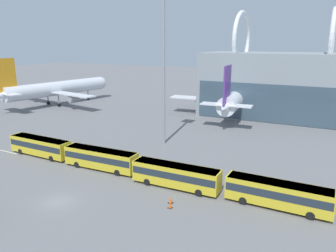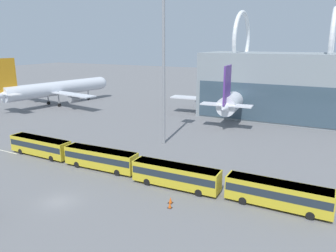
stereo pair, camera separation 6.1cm
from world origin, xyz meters
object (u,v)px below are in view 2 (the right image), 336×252
at_px(shuttle_bus_0, 40,145).
at_px(floodlight_mast, 164,39).
at_px(airliner_at_gate_far, 238,98).
at_px(shuttle_bus_2, 176,174).
at_px(traffic_cone_0, 170,200).
at_px(shuttle_bus_1, 101,158).
at_px(traffic_cone_1, 170,205).
at_px(shuttle_bus_3, 278,193).
at_px(airliner_at_gate_near, 54,89).

bearing_deg(shuttle_bus_0, floodlight_mast, 47.11).
xyz_separation_m(airliner_at_gate_far, floodlight_mast, (-6.64, -30.59, 15.07)).
height_order(shuttle_bus_0, shuttle_bus_2, same).
distance_m(shuttle_bus_0, shuttle_bus_2, 27.43).
bearing_deg(shuttle_bus_2, floodlight_mast, 121.51).
xyz_separation_m(shuttle_bus_2, floodlight_mast, (-11.12, 17.64, 18.44)).
relative_size(shuttle_bus_0, traffic_cone_0, 15.99).
height_order(shuttle_bus_1, shuttle_bus_2, same).
bearing_deg(traffic_cone_1, airliner_at_gate_far, 96.82).
bearing_deg(airliner_at_gate_far, shuttle_bus_0, 149.72).
height_order(shuttle_bus_3, traffic_cone_1, shuttle_bus_3).
bearing_deg(traffic_cone_1, shuttle_bus_2, 109.04).
bearing_deg(floodlight_mast, shuttle_bus_2, -57.78).
distance_m(shuttle_bus_3, traffic_cone_1, 13.34).
distance_m(airliner_at_gate_far, shuttle_bus_3, 51.25).
distance_m(airliner_at_gate_near, traffic_cone_0, 75.94).
xyz_separation_m(shuttle_bus_1, traffic_cone_0, (15.16, -5.26, -1.54)).
bearing_deg(shuttle_bus_3, traffic_cone_1, -151.56).
xyz_separation_m(shuttle_bus_2, traffic_cone_1, (1.97, -5.70, -1.54)).
bearing_deg(shuttle_bus_3, shuttle_bus_2, -177.34).
relative_size(shuttle_bus_0, shuttle_bus_1, 1.00).
bearing_deg(traffic_cone_0, airliner_at_gate_near, 146.10).
height_order(shuttle_bus_3, traffic_cone_0, shuttle_bus_3).
distance_m(airliner_at_gate_far, shuttle_bus_0, 52.65).
relative_size(airliner_at_gate_near, floodlight_mast, 1.39).
bearing_deg(airliner_at_gate_near, traffic_cone_0, -114.10).
distance_m(airliner_at_gate_near, shuttle_bus_2, 72.19).
xyz_separation_m(airliner_at_gate_far, shuttle_bus_3, (18.19, -47.79, -3.37)).
distance_m(floodlight_mast, traffic_cone_0, 32.37).
height_order(airliner_at_gate_far, shuttle_bus_3, airliner_at_gate_far).
bearing_deg(shuttle_bus_2, shuttle_bus_1, 176.20).
distance_m(shuttle_bus_0, floodlight_mast, 29.73).
xyz_separation_m(shuttle_bus_0, traffic_cone_1, (29.38, -6.65, -1.54)).
height_order(shuttle_bus_0, shuttle_bus_1, same).
height_order(airliner_at_gate_near, shuttle_bus_0, airliner_at_gate_near).
relative_size(airliner_at_gate_far, shuttle_bus_0, 3.03).
relative_size(shuttle_bus_0, traffic_cone_1, 16.29).
distance_m(shuttle_bus_1, floodlight_mast, 25.15).
xyz_separation_m(shuttle_bus_1, shuttle_bus_2, (13.71, -0.74, 0.00)).
bearing_deg(airliner_at_gate_far, traffic_cone_0, -177.98).
relative_size(airliner_at_gate_far, shuttle_bus_3, 3.04).
bearing_deg(shuttle_bus_2, shuttle_bus_3, 1.11).
distance_m(traffic_cone_0, traffic_cone_1, 1.29).
height_order(airliner_at_gate_near, shuttle_bus_2, airliner_at_gate_near).
height_order(traffic_cone_0, traffic_cone_1, traffic_cone_0).
distance_m(airliner_at_gate_far, shuttle_bus_2, 48.55).
distance_m(floodlight_mast, traffic_cone_1, 33.40).
bearing_deg(shuttle_bus_1, airliner_at_gate_near, 140.87).
bearing_deg(shuttle_bus_2, traffic_cone_0, -72.86).
height_order(shuttle_bus_1, floodlight_mast, floodlight_mast).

